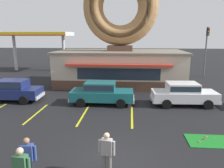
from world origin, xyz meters
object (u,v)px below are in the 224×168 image
(golf_ball, at_px, (214,138))
(car_white, at_px, (183,93))
(pedestrian_blue_sweater_man, at_px, (28,158))
(car_navy, at_px, (11,90))
(trash_bin, at_px, (192,87))
(pedestrian_hooded_kid, at_px, (107,152))
(car_teal, at_px, (101,92))
(traffic_light_pole, at_px, (206,45))

(golf_ball, bearing_deg, car_white, 93.04)
(golf_ball, bearing_deg, pedestrian_blue_sweater_man, -153.75)
(car_navy, bearing_deg, car_white, 0.26)
(golf_ball, bearing_deg, trash_bin, 81.86)
(car_navy, distance_m, pedestrian_blue_sweater_man, 10.41)
(car_navy, height_order, pedestrian_hooded_kid, car_navy)
(car_teal, bearing_deg, trash_bin, 27.48)
(car_teal, relative_size, car_navy, 0.99)
(pedestrian_blue_sweater_man, relative_size, trash_bin, 1.60)
(golf_ball, distance_m, car_white, 5.34)
(trash_bin, bearing_deg, golf_ball, -98.14)
(car_teal, bearing_deg, pedestrian_blue_sweater_man, -98.58)
(golf_ball, relative_size, car_white, 0.01)
(car_navy, bearing_deg, car_teal, -1.32)
(pedestrian_blue_sweater_man, bearing_deg, traffic_light_pole, 59.13)
(trash_bin, relative_size, traffic_light_pole, 0.17)
(traffic_light_pole, bearing_deg, car_navy, -147.10)
(car_white, bearing_deg, golf_ball, -86.96)
(car_navy, xyz_separation_m, pedestrian_hooded_kid, (8.05, -8.26, -0.01))
(pedestrian_blue_sweater_man, height_order, pedestrian_hooded_kid, pedestrian_hooded_kid)
(trash_bin, bearing_deg, car_teal, -152.52)
(car_teal, xyz_separation_m, car_white, (5.76, 0.21, 0.00))
(car_navy, relative_size, pedestrian_hooded_kid, 2.94)
(traffic_light_pole, bearing_deg, pedestrian_hooded_kid, -115.87)
(car_white, height_order, pedestrian_blue_sweater_man, car_white)
(trash_bin, bearing_deg, pedestrian_blue_sweater_man, -124.61)
(car_navy, distance_m, traffic_light_pole, 21.12)
(trash_bin, bearing_deg, car_navy, -165.53)
(golf_ball, height_order, car_navy, car_navy)
(golf_ball, bearing_deg, traffic_light_pole, 74.07)
(car_teal, relative_size, car_white, 0.99)
(car_white, distance_m, traffic_light_pole, 12.69)
(golf_ball, bearing_deg, car_navy, 157.90)
(golf_ball, relative_size, pedestrian_hooded_kid, 0.03)
(pedestrian_blue_sweater_man, distance_m, traffic_light_pole, 23.71)
(car_teal, xyz_separation_m, pedestrian_hooded_kid, (1.25, -8.11, -0.01))
(car_white, bearing_deg, pedestrian_blue_sweater_man, -128.47)
(car_white, distance_m, trash_bin, 3.92)
(car_teal, height_order, traffic_light_pole, traffic_light_pole)
(car_white, xyz_separation_m, pedestrian_blue_sweater_man, (-7.07, -8.89, -0.02))
(golf_ball, height_order, traffic_light_pole, traffic_light_pole)
(trash_bin, bearing_deg, traffic_light_pole, 65.84)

